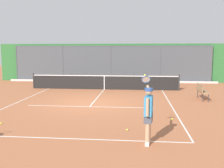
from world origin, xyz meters
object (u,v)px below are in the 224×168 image
object	(u,v)px
courtside_bench	(202,90)
tennis_ball_mid_court	(127,130)
tennis_ball_by_sideline	(1,123)
tennis_ball_near_baseline	(172,119)
tennis_player	(148,111)

from	to	relation	value
courtside_bench	tennis_ball_mid_court	bearing A→B (deg)	-32.77
tennis_ball_mid_court	tennis_ball_by_sideline	bearing A→B (deg)	-3.88
tennis_ball_mid_court	courtside_bench	world-z (taller)	courtside_bench
tennis_ball_near_baseline	tennis_ball_mid_court	size ratio (longest dim) A/B	1.00
tennis_player	courtside_bench	distance (m)	7.70
tennis_ball_by_sideline	tennis_ball_mid_court	world-z (taller)	same
tennis_player	tennis_ball_by_sideline	world-z (taller)	tennis_player
tennis_player	tennis_ball_near_baseline	distance (m)	2.96
tennis_ball_near_baseline	tennis_ball_mid_court	bearing A→B (deg)	42.14
tennis_player	tennis_ball_by_sideline	bearing A→B (deg)	83.28
tennis_ball_near_baseline	courtside_bench	xyz separation A→B (m)	(-2.13, -4.39, 0.48)
tennis_player	tennis_ball_mid_court	distance (m)	1.57
tennis_player	courtside_bench	xyz separation A→B (m)	(-3.16, -7.00, -0.44)
tennis_ball_by_sideline	courtside_bench	size ratio (longest dim) A/B	0.05
tennis_ball_mid_court	tennis_ball_near_baseline	bearing A→B (deg)	-137.86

